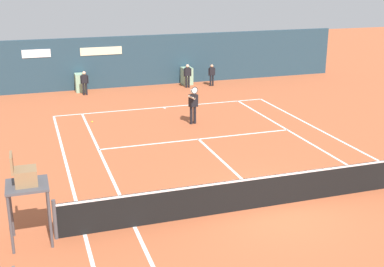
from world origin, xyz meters
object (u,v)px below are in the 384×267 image
umpire_chair (26,183)px  ball_kid_right_post (212,74)px  ball_kid_left_post (188,74)px  tennis_ball_mid_court (92,122)px  ball_kid_centre_post (85,81)px  player_on_baseline (193,103)px

umpire_chair → ball_kid_right_post: umpire_chair is taller
ball_kid_left_post → tennis_ball_mid_court: (-6.23, -5.42, -0.75)m
ball_kid_left_post → tennis_ball_mid_court: 8.29m
umpire_chair → ball_kid_right_post: 18.78m
ball_kid_centre_post → tennis_ball_mid_court: size_ratio=19.15×
player_on_baseline → tennis_ball_mid_court: (-4.21, 1.64, -0.91)m
player_on_baseline → tennis_ball_mid_court: bearing=-32.0°
umpire_chair → tennis_ball_mid_court: 10.59m
ball_kid_right_post → tennis_ball_mid_court: 9.45m
umpire_chair → player_on_baseline: bearing=140.1°
ball_kid_left_post → tennis_ball_mid_court: bearing=48.2°
ball_kid_right_post → ball_kid_left_post: (-1.49, 0.00, 0.05)m
umpire_chair → ball_kid_centre_post: (3.22, 15.51, -0.82)m
player_on_baseline → ball_kid_centre_post: size_ratio=1.38×
ball_kid_right_post → ball_kid_left_post: ball_kid_left_post is taller
ball_kid_centre_post → ball_kid_right_post: bearing=-171.8°
ball_kid_centre_post → ball_kid_right_post: size_ratio=1.03×
ball_kid_centre_post → umpire_chair: bearing=86.5°
ball_kid_centre_post → ball_kid_left_post: (5.86, -0.00, 0.03)m
umpire_chair → ball_kid_right_post: size_ratio=1.86×
player_on_baseline → ball_kid_centre_post: (-3.84, 7.06, -0.19)m
ball_kid_centre_post → tennis_ball_mid_court: 5.48m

